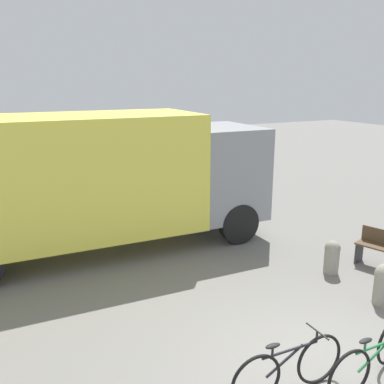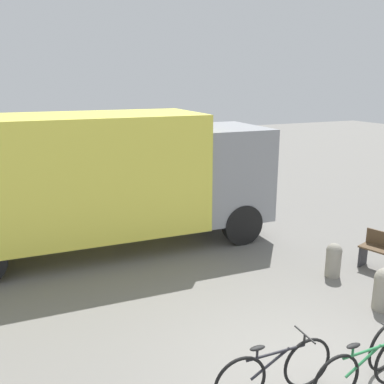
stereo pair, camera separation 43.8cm
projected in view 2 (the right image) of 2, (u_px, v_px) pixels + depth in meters
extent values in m
plane|color=slate|center=(305.00, 379.00, 6.03)|extent=(60.00, 60.00, 0.00)
cube|color=#EAE04C|center=(62.00, 176.00, 9.98)|extent=(6.68, 2.73, 2.79)
cube|color=gray|center=(224.00, 170.00, 11.57)|extent=(1.92, 2.48, 2.38)
cylinder|color=black|center=(207.00, 202.00, 12.86)|extent=(1.05, 0.31, 1.05)
cylinder|color=black|center=(242.00, 224.00, 10.89)|extent=(1.05, 0.31, 1.05)
cube|color=#2D2D33|center=(363.00, 255.00, 9.68)|extent=(0.34, 0.15, 0.48)
torus|color=black|center=(240.00, 383.00, 5.41)|extent=(0.75, 0.07, 0.75)
torus|color=black|center=(307.00, 363.00, 5.79)|extent=(0.75, 0.07, 0.75)
cylinder|color=black|center=(276.00, 353.00, 5.52)|extent=(0.87, 0.06, 0.04)
cylinder|color=black|center=(270.00, 364.00, 5.53)|extent=(0.58, 0.05, 0.35)
cylinder|color=black|center=(257.00, 354.00, 5.40)|extent=(0.03, 0.03, 0.12)
ellipsoid|color=black|center=(257.00, 348.00, 5.38)|extent=(0.22, 0.10, 0.05)
cylinder|color=black|center=(304.00, 340.00, 5.66)|extent=(0.03, 0.03, 0.16)
cylinder|color=black|center=(305.00, 335.00, 5.64)|extent=(0.04, 0.44, 0.02)
torus|color=black|center=(336.00, 381.00, 5.45)|extent=(0.75, 0.05, 0.75)
cylinder|color=#26723F|center=(369.00, 350.00, 5.57)|extent=(0.87, 0.04, 0.04)
cylinder|color=#26723F|center=(363.00, 361.00, 5.58)|extent=(0.58, 0.04, 0.35)
cylinder|color=#26723F|center=(353.00, 351.00, 5.45)|extent=(0.03, 0.03, 0.12)
ellipsoid|color=black|center=(353.00, 346.00, 5.43)|extent=(0.22, 0.09, 0.05)
cylinder|color=gray|center=(384.00, 294.00, 7.81)|extent=(0.40, 0.40, 0.59)
cylinder|color=gray|center=(333.00, 264.00, 9.13)|extent=(0.32, 0.32, 0.58)
sphere|color=gray|center=(334.00, 251.00, 9.05)|extent=(0.33, 0.33, 0.33)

